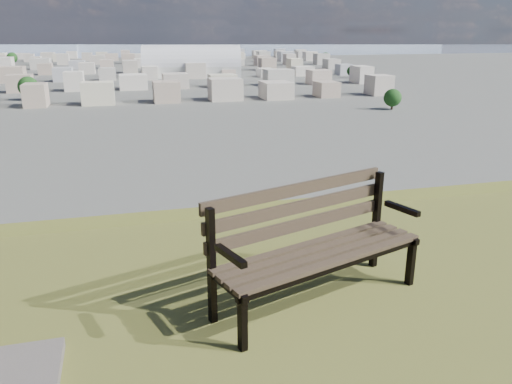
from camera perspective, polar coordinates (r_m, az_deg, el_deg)
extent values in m
cube|color=#433827|center=(3.81, 9.15, -7.83)|extent=(1.69, 0.65, 0.03)
cube|color=#433827|center=(3.89, 7.99, -7.22)|extent=(1.69, 0.65, 0.03)
cube|color=#433827|center=(3.97, 6.87, -6.64)|extent=(1.69, 0.65, 0.03)
cube|color=#433827|center=(4.05, 5.80, -6.07)|extent=(1.69, 0.65, 0.03)
cube|color=#433827|center=(4.05, 5.17, -3.68)|extent=(1.68, 0.60, 0.10)
cube|color=#433827|center=(4.01, 5.01, -1.69)|extent=(1.68, 0.60, 0.10)
cube|color=#433827|center=(3.99, 4.85, 0.32)|extent=(1.68, 0.60, 0.10)
cube|color=black|center=(3.45, -1.55, -14.63)|extent=(0.07, 0.07, 0.43)
cube|color=black|center=(3.66, -5.10, -8.50)|extent=(0.07, 0.07, 0.90)
cube|color=black|center=(3.50, -3.29, -10.61)|extent=(0.20, 0.48, 0.05)
cube|color=black|center=(3.35, -2.95, -7.28)|extent=(0.16, 0.35, 0.04)
cube|color=black|center=(4.46, 17.29, -7.55)|extent=(0.07, 0.07, 0.43)
cube|color=black|center=(4.62, 13.57, -3.16)|extent=(0.07, 0.07, 0.90)
cube|color=black|center=(4.50, 15.60, -4.58)|extent=(0.20, 0.48, 0.05)
cube|color=black|center=(4.38, 16.34, -1.82)|extent=(0.16, 0.35, 0.04)
cube|color=black|center=(3.83, 9.22, -8.48)|extent=(1.68, 0.60, 0.04)
cube|color=black|center=(4.08, 5.69, -6.59)|extent=(1.68, 0.60, 0.04)
cube|color=silver|center=(316.32, -7.30, 13.53)|extent=(61.48, 33.12, 6.49)
cylinder|color=white|center=(316.09, -7.32, 14.12)|extent=(61.48, 33.12, 24.68)
cube|color=beige|center=(205.49, -24.28, 9.85)|extent=(11.00, 11.00, 7.00)
cube|color=#C7B09E|center=(202.95, -17.51, 10.51)|extent=(11.00, 11.00, 7.00)
cube|color=#AEADB2|center=(203.24, -10.63, 11.03)|extent=(11.00, 11.00, 7.00)
cube|color=beige|center=(206.33, -3.85, 11.39)|extent=(11.00, 11.00, 7.00)
cube|color=tan|center=(212.11, 2.66, 11.59)|extent=(11.00, 11.00, 7.00)
cube|color=beige|center=(220.37, 8.76, 11.65)|extent=(11.00, 11.00, 7.00)
cube|color=#BDB6AB|center=(230.84, 14.37, 11.58)|extent=(11.00, 11.00, 7.00)
cube|color=#AEADB2|center=(256.54, -25.26, 11.05)|extent=(11.00, 11.00, 7.00)
cube|color=beige|center=(253.38, -19.84, 11.62)|extent=(11.00, 11.00, 7.00)
cube|color=tan|center=(252.47, -14.31, 12.09)|extent=(11.00, 11.00, 7.00)
cube|color=beige|center=(253.83, -8.77, 12.46)|extent=(11.00, 11.00, 7.00)
cube|color=#BDB6AB|center=(257.44, -3.32, 12.71)|extent=(11.00, 11.00, 7.00)
cube|color=silver|center=(263.19, 1.94, 12.84)|extent=(11.00, 11.00, 7.00)
cube|color=beige|center=(270.95, 6.94, 12.87)|extent=(11.00, 11.00, 7.00)
cube|color=#C7B09E|center=(280.56, 11.62, 12.82)|extent=(11.00, 11.00, 7.00)
cube|color=beige|center=(307.71, -25.93, 11.85)|extent=(11.00, 11.00, 7.00)
cube|color=#BDB6AB|center=(304.13, -21.41, 12.35)|extent=(11.00, 11.00, 7.00)
cube|color=silver|center=(302.43, -16.79, 12.78)|extent=(11.00, 11.00, 7.00)
cube|color=beige|center=(302.62, -12.14, 13.14)|extent=(11.00, 11.00, 7.00)
cube|color=#C7B09E|center=(304.70, -7.52, 13.40)|extent=(11.00, 11.00, 7.00)
cube|color=#AEADB2|center=(308.65, -2.97, 13.59)|extent=(11.00, 11.00, 7.00)
cube|color=beige|center=(314.38, 1.44, 13.68)|extent=(11.00, 11.00, 7.00)
cube|color=tan|center=(321.80, 5.67, 13.70)|extent=(11.00, 11.00, 7.00)
cube|color=beige|center=(330.81, 9.70, 13.66)|extent=(11.00, 11.00, 7.00)
cube|color=#C7B09E|center=(358.95, -26.40, 12.42)|extent=(11.00, 11.00, 7.00)
cube|color=#AEADB2|center=(355.08, -22.53, 12.86)|extent=(11.00, 11.00, 7.00)
cube|color=beige|center=(352.80, -18.58, 13.26)|extent=(11.00, 11.00, 7.00)
cube|color=tan|center=(352.15, -14.59, 13.60)|extent=(11.00, 11.00, 7.00)
cube|color=beige|center=(353.13, -10.59, 13.87)|extent=(11.00, 11.00, 7.00)
cube|color=#BDB6AB|center=(355.73, -6.62, 14.08)|extent=(11.00, 11.00, 7.00)
cube|color=silver|center=(359.92, -2.72, 14.22)|extent=(11.00, 11.00, 7.00)
cube|color=beige|center=(365.63, 1.08, 14.29)|extent=(11.00, 11.00, 7.00)
cube|color=#C7B09E|center=(372.81, 4.75, 14.31)|extent=(11.00, 11.00, 7.00)
cube|color=#AEADB2|center=(381.36, 8.27, 14.27)|extent=(11.00, 11.00, 7.00)
cube|color=#BDB6AB|center=(410.24, -26.76, 12.84)|extent=(11.00, 11.00, 7.00)
cube|color=silver|center=(406.15, -23.38, 13.25)|extent=(11.00, 11.00, 7.00)
cube|color=beige|center=(403.45, -19.93, 13.61)|extent=(11.00, 11.00, 7.00)
cube|color=#C7B09E|center=(402.16, -16.43, 13.93)|extent=(11.00, 11.00, 7.00)
cube|color=#AEADB2|center=(402.30, -12.92, 14.20)|extent=(11.00, 11.00, 7.00)
cube|color=beige|center=(403.87, -9.41, 14.41)|extent=(11.00, 11.00, 7.00)
cube|color=tan|center=(406.86, -5.94, 14.58)|extent=(11.00, 11.00, 7.00)
cube|color=beige|center=(411.22, -2.52, 14.69)|extent=(11.00, 11.00, 7.00)
cube|color=#BDB6AB|center=(416.93, 0.81, 14.75)|extent=(11.00, 11.00, 7.00)
cube|color=silver|center=(423.91, 4.05, 14.76)|extent=(11.00, 11.00, 7.00)
cube|color=beige|center=(432.12, 7.17, 14.73)|extent=(11.00, 11.00, 7.00)
cube|color=tan|center=(461.56, -27.04, 13.17)|extent=(11.00, 11.00, 7.00)
cube|color=beige|center=(457.30, -24.04, 13.54)|extent=(11.00, 11.00, 7.00)
cube|color=#BDB6AB|center=(454.26, -20.97, 13.88)|extent=(11.00, 11.00, 7.00)
cube|color=silver|center=(452.48, -17.87, 14.17)|extent=(11.00, 11.00, 7.00)
cube|color=beige|center=(451.97, -14.74, 14.44)|extent=(11.00, 11.00, 7.00)
cube|color=#C7B09E|center=(452.74, -11.61, 14.65)|extent=(11.00, 11.00, 7.00)
cube|color=#AEADB2|center=(454.77, -8.50, 14.83)|extent=(11.00, 11.00, 7.00)
cube|color=beige|center=(458.05, -5.41, 14.96)|extent=(11.00, 11.00, 7.00)
cube|color=tan|center=(462.56, -2.37, 15.05)|extent=(11.00, 11.00, 7.00)
cube|color=beige|center=(468.25, 0.60, 15.10)|extent=(11.00, 11.00, 7.00)
cube|color=#BDB6AB|center=(475.09, 3.49, 15.11)|extent=(11.00, 11.00, 7.00)
cube|color=silver|center=(483.02, 6.30, 15.09)|extent=(11.00, 11.00, 7.00)
cube|color=tan|center=(508.50, -24.56, 13.78)|extent=(11.00, 11.00, 7.00)
cube|color=beige|center=(505.20, -21.81, 14.09)|extent=(11.00, 11.00, 7.00)
cube|color=#BDB6AB|center=(503.03, -19.02, 14.37)|extent=(11.00, 11.00, 7.00)
cube|color=silver|center=(502.00, -16.21, 14.62)|extent=(11.00, 11.00, 7.00)
cube|color=beige|center=(502.11, -13.39, 14.83)|extent=(11.00, 11.00, 7.00)
cube|color=#C7B09E|center=(503.37, -10.57, 15.02)|extent=(11.00, 11.00, 7.00)
cube|color=#AEADB2|center=(505.77, -7.76, 15.16)|extent=(11.00, 11.00, 7.00)
cube|color=beige|center=(509.29, -4.99, 15.27)|extent=(11.00, 11.00, 7.00)
cube|color=tan|center=(513.90, -2.25, 15.35)|extent=(11.00, 11.00, 7.00)
cube|color=beige|center=(519.59, 0.43, 15.39)|extent=(11.00, 11.00, 7.00)
cube|color=#BDB6AB|center=(526.31, 3.05, 15.40)|extent=(11.00, 11.00, 7.00)
cube|color=silver|center=(534.02, 5.59, 15.38)|extent=(11.00, 11.00, 7.00)
cube|color=tan|center=(559.74, -24.99, 13.97)|extent=(11.00, 11.00, 7.00)
cube|color=beige|center=(556.23, -22.50, 14.25)|extent=(11.00, 11.00, 7.00)
cube|color=#BDB6AB|center=(553.74, -19.97, 14.52)|extent=(11.00, 11.00, 7.00)
cube|color=silver|center=(552.28, -17.41, 14.76)|extent=(11.00, 11.00, 7.00)
cube|color=beige|center=(551.86, -14.85, 14.97)|extent=(11.00, 11.00, 7.00)
cube|color=#C7B09E|center=(552.49, -12.27, 15.15)|extent=(11.00, 11.00, 7.00)
cube|color=#AEADB2|center=(554.15, -9.71, 15.31)|extent=(11.00, 11.00, 7.00)
cube|color=beige|center=(556.85, -7.16, 15.43)|extent=(11.00, 11.00, 7.00)
cube|color=tan|center=(560.56, -4.64, 15.52)|extent=(11.00, 11.00, 7.00)
cube|color=beige|center=(565.27, -2.15, 15.59)|extent=(11.00, 11.00, 7.00)
cube|color=#BDB6AB|center=(570.94, 0.29, 15.62)|extent=(11.00, 11.00, 7.00)
cube|color=silver|center=(577.57, 2.68, 15.63)|extent=(11.00, 11.00, 7.00)
cube|color=beige|center=(585.10, 5.01, 15.62)|extent=(11.00, 11.00, 7.00)
cylinder|color=#322319|center=(187.75, 15.26, 9.40)|extent=(0.80, 0.80, 2.10)
sphere|color=#133713|center=(187.34, 15.34, 10.35)|extent=(6.30, 6.30, 6.30)
cylinder|color=#322319|center=(225.99, -24.45, 9.88)|extent=(0.80, 0.80, 2.70)
sphere|color=#133713|center=(225.57, -24.59, 10.89)|extent=(8.10, 8.10, 8.10)
cylinder|color=#322319|center=(312.04, 10.85, 12.88)|extent=(0.80, 0.80, 1.95)
sphere|color=#133713|center=(311.81, 10.88, 13.42)|extent=(5.85, 5.85, 5.85)
cylinder|color=#322319|center=(407.00, -5.93, 14.24)|extent=(0.80, 0.80, 2.25)
sphere|color=#133713|center=(406.80, -5.94, 14.72)|extent=(6.75, 6.75, 6.75)
cylinder|color=#322319|center=(470.30, -26.03, 13.11)|extent=(0.80, 0.80, 2.85)
sphere|color=#133713|center=(470.08, -26.10, 13.63)|extent=(8.55, 8.55, 8.55)
cylinder|color=#322319|center=(305.43, -6.73, 12.98)|extent=(0.80, 0.80, 2.10)
sphere|color=#133713|center=(305.18, -6.76, 13.57)|extent=(6.30, 6.30, 6.30)
cylinder|color=#322319|center=(455.99, 7.90, 14.58)|extent=(0.80, 0.80, 2.55)
sphere|color=#133713|center=(455.79, 7.92, 15.06)|extent=(7.65, 7.65, 7.65)
cube|color=#8C9AB2|center=(901.76, -15.01, 15.69)|extent=(2400.00, 700.00, 0.12)
cube|color=#8C9BAE|center=(1399.68, -8.76, 17.61)|extent=(700.00, 220.00, 45.00)
cube|color=#8C9BAE|center=(1573.02, 10.41, 17.82)|extent=(500.00, 220.00, 60.00)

